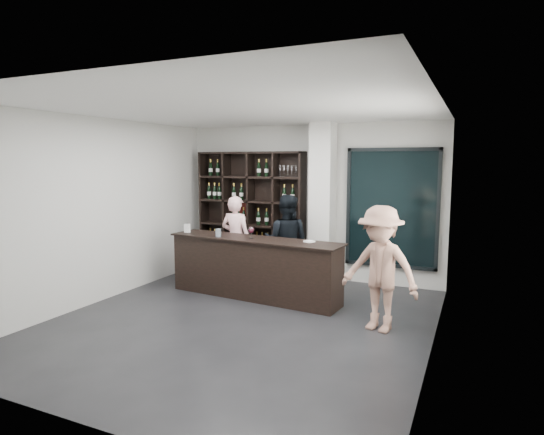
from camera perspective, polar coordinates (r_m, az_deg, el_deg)
The scene contains 12 objects.
floor at distance 6.50m, azimuth -3.89°, elevation -12.94°, with size 5.00×5.50×0.01m, color black.
wine_shelf at distance 8.97m, azimuth -2.65°, elevation 0.56°, with size 2.20×0.35×2.40m, color black, non-canonical shape.
structural_column at distance 8.28m, azimuth 6.33°, elevation 1.72°, with size 0.40×0.40×2.90m, color silver.
glass_panel at distance 8.21m, azimuth 14.79°, elevation 1.13°, with size 1.60×0.08×2.10m.
tasting_counter at distance 7.44m, azimuth -2.27°, elevation -6.32°, with size 2.98×0.62×0.98m.
taster_pink at distance 8.38m, azimuth -4.56°, elevation -2.71°, with size 0.58×0.38×1.59m, color #FFC1C1.
taster_black at distance 7.94m, azimuth 1.77°, elevation -3.03°, with size 0.80×0.62×1.65m, color black.
customer at distance 6.11m, azimuth 13.40°, elevation -6.27°, with size 1.07×0.61×1.65m, color #936857.
wine_glass at distance 7.29m, azimuth -2.63°, elevation -1.82°, with size 0.09×0.09×0.22m, color white, non-canonical shape.
spit_cup at distance 7.54m, azimuth -6.77°, elevation -1.92°, with size 0.10×0.10×0.13m, color #A4B5C4.
napkin_stack at distance 7.01m, azimuth 4.70°, elevation -3.01°, with size 0.13×0.13×0.02m, color white.
card_stand at distance 8.05m, azimuth -10.61°, elevation -1.34°, with size 0.10×0.05×0.15m, color white.
Camera 1 is at (2.91, -5.36, 2.22)m, focal length 30.00 mm.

